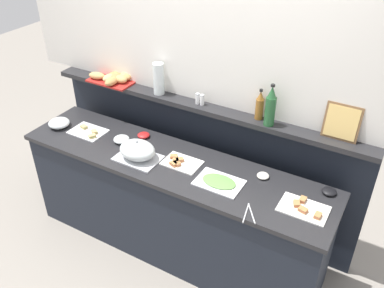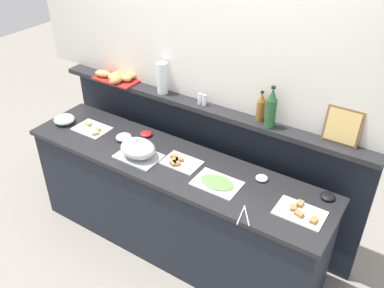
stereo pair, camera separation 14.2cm
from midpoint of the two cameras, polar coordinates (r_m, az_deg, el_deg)
The scene contains 22 objects.
ground_plane at distance 4.11m, azimuth 3.39°, elevation -8.47°, with size 12.00×12.00×0.00m, color gray.
buffet_counter at distance 3.43m, azimuth -1.46°, elevation -8.44°, with size 2.52×0.60×0.90m.
back_ledge_unit at distance 3.63m, azimuth 2.74°, elevation -2.05°, with size 2.77×0.22×1.21m.
upper_wall_panel at distance 3.10m, azimuth 3.62°, elevation 17.69°, with size 3.37×0.08×1.39m, color white.
sandwich_platter_side at distance 3.61m, azimuth -12.39°, elevation 2.04°, with size 0.29×0.22×0.04m.
sandwich_platter_front at distance 2.80m, azimuth 16.03°, elevation -9.02°, with size 0.31×0.21×0.04m.
sandwich_platter_rear at distance 3.12m, azimuth -0.40°, elevation -2.48°, with size 0.28×0.20×0.04m.
cold_cuts_platter at distance 2.93m, azimuth 4.81°, elevation -5.36°, with size 0.33×0.23×0.02m.
serving_cloche at distance 3.17m, azimuth -6.14°, elevation -0.72°, with size 0.34×0.24×0.17m.
glass_bowl_large at distance 3.76m, azimuth -16.04°, elevation 3.20°, with size 0.18×0.18×0.07m.
glass_bowl_medium at distance 3.42m, azimuth -8.15°, elevation 0.88°, with size 0.13×0.13×0.05m.
condiment_bowl_dark at distance 3.01m, azimuth 10.86°, elevation -4.63°, with size 0.09×0.09×0.03m, color silver.
condiment_bowl_teal at distance 3.45m, azimuth -5.14°, elevation 1.38°, with size 0.10×0.10×0.04m, color red.
condiment_bowl_cream at distance 2.97m, azimuth 19.41°, elevation -6.78°, with size 0.10×0.10×0.03m, color black.
serving_tongs at distance 2.71m, azimuth 8.63°, elevation -9.58°, with size 0.12×0.18×0.01m.
vinegar_bottle_amber at distance 3.05m, azimuth 10.71°, elevation 4.90°, with size 0.06×0.06×0.24m.
wine_bottle_green at distance 2.96m, azimuth 12.12°, elevation 4.67°, with size 0.08×0.08×0.32m.
salt_shaker at distance 3.26m, azimuth 2.29°, elevation 6.20°, with size 0.03×0.03×0.09m.
pepper_shaker at distance 3.24m, azimuth 2.96°, elevation 6.00°, with size 0.03×0.03×0.09m.
bread_basket at distance 3.70m, azimuth -8.76°, elevation 9.14°, with size 0.41×0.32×0.08m.
framed_picture at distance 2.92m, azimuth 21.23°, elevation 2.23°, with size 0.24×0.05×0.25m.
water_carafe at distance 3.40m, azimuth -2.90°, elevation 9.00°, with size 0.09×0.09×0.26m, color silver.
Camera 2 is at (1.53, -2.06, 2.73)m, focal length 38.98 mm.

